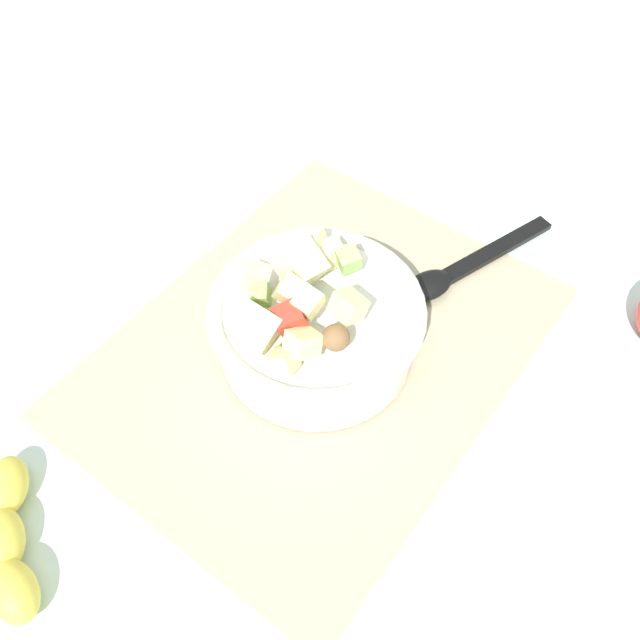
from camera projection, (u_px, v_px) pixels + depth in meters
ground_plane at (317, 350)px, 0.71m from camera, size 2.40×2.40×0.00m
placemat at (317, 349)px, 0.70m from camera, size 0.46×0.35×0.01m
salad_bowl at (318, 325)px, 0.67m from camera, size 0.21×0.21×0.12m
serving_spoon at (456, 271)px, 0.75m from camera, size 0.20×0.09×0.01m
banana_whole at (7, 537)px, 0.57m from camera, size 0.11×0.14×0.04m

